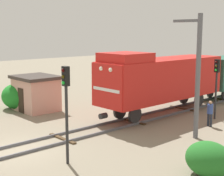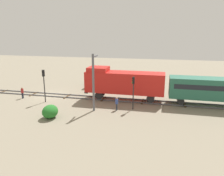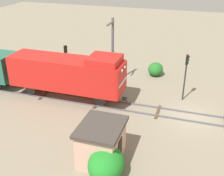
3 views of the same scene
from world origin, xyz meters
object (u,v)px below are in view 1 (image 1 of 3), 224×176
object	(u,v)px
traffic_signal_mid	(217,78)
catenary_mast	(197,73)
traffic_signal_near	(66,97)
relay_hut	(36,93)
worker_by_signal	(210,111)
locomotive	(161,78)

from	to	relation	value
traffic_signal_mid	catenary_mast	size ratio (longest dim) A/B	0.59
traffic_signal_mid	catenary_mast	world-z (taller)	catenary_mast
traffic_signal_near	relay_hut	distance (m)	11.77
traffic_signal_mid	relay_hut	bearing A→B (deg)	-143.99
worker_by_signal	catenary_mast	distance (m)	4.01
locomotive	traffic_signal_near	distance (m)	11.09
locomotive	worker_by_signal	world-z (taller)	locomotive
relay_hut	catenary_mast	bearing A→B (deg)	14.50
worker_by_signal	locomotive	bearing A→B (deg)	76.70
locomotive	relay_hut	size ratio (longest dim) A/B	3.31
traffic_signal_mid	worker_by_signal	distance (m)	2.86
traffic_signal_mid	relay_hut	world-z (taller)	traffic_signal_mid
traffic_signal_near	worker_by_signal	bearing A→B (deg)	84.59
locomotive	catenary_mast	world-z (taller)	catenary_mast
traffic_signal_mid	catenary_mast	bearing A→B (deg)	-71.99
locomotive	relay_hut	xyz separation A→B (m)	(-7.50, -6.04, -1.38)
worker_by_signal	catenary_mast	size ratio (longest dim) A/B	0.24
locomotive	catenary_mast	xyz separation A→B (m)	(4.93, -2.82, 1.03)
traffic_signal_near	relay_hut	world-z (taller)	traffic_signal_near
locomotive	relay_hut	world-z (taller)	locomotive
relay_hut	worker_by_signal	bearing A→B (deg)	27.08
locomotive	worker_by_signal	size ratio (longest dim) A/B	6.82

